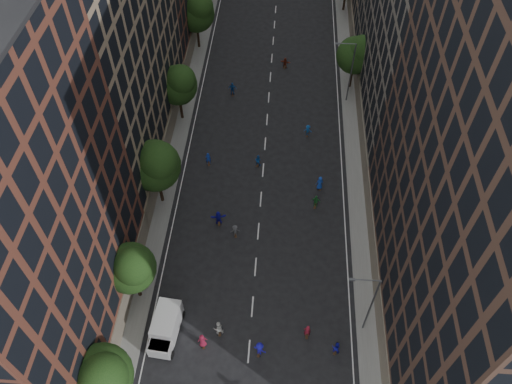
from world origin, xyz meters
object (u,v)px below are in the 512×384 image
cargo_van (166,327)px  skater_2 (336,347)px  streetlamp_near (370,303)px  streetlamp_far (350,70)px

cargo_van → skater_2: 15.72m
streetlamp_near → streetlamp_far: 33.00m
streetlamp_far → cargo_van: streetlamp_far is taller
streetlamp_far → cargo_van: size_ratio=1.78×
streetlamp_far → streetlamp_near: bearing=-90.0°
cargo_van → skater_2: (15.70, -0.61, -0.56)m
cargo_van → streetlamp_far: bearing=67.6°
streetlamp_near → streetlamp_far: (0.00, 33.00, 0.00)m
streetlamp_far → skater_2: size_ratio=5.58×
streetlamp_near → skater_2: (-2.46, -2.42, -4.36)m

